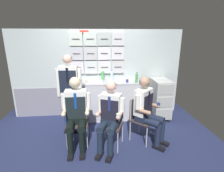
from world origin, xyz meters
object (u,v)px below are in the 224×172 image
object	(u,v)px
service_trolley	(160,98)
folding_chair_right	(112,118)
crew_member_right	(110,114)
folding_chair_by_counter	(139,114)
crew_member_left	(76,110)
sparkling_bottle_green	(137,78)
espresso_cup_small	(127,81)
folding_chair_left	(77,116)
crew_member_standing	(69,88)
crew_member_by_counter	(147,107)

from	to	relation	value
service_trolley	folding_chair_right	distance (m)	1.62
crew_member_right	folding_chair_by_counter	bearing A→B (deg)	23.48
crew_member_left	folding_chair_right	world-z (taller)	crew_member_left
sparkling_bottle_green	espresso_cup_small	size ratio (longest dim) A/B	3.58
service_trolley	folding_chair_by_counter	xyz separation A→B (m)	(-0.75, -0.86, -0.01)
crew_member_right	sparkling_bottle_green	distance (m)	1.32
crew_member_right	folding_chair_by_counter	distance (m)	0.68
espresso_cup_small	crew_member_left	bearing A→B (deg)	-138.60
service_trolley	crew_member_left	bearing A→B (deg)	-153.06
service_trolley	folding_chair_by_counter	bearing A→B (deg)	-131.04
folding_chair_right	crew_member_right	world-z (taller)	crew_member_right
folding_chair_by_counter	espresso_cup_small	distance (m)	0.97
crew_member_right	sparkling_bottle_green	size ratio (longest dim) A/B	4.96
folding_chair_left	sparkling_bottle_green	world-z (taller)	sparkling_bottle_green
sparkling_bottle_green	folding_chair_left	bearing A→B (deg)	-150.22
crew_member_right	espresso_cup_small	size ratio (longest dim) A/B	17.73
folding_chair_right	crew_member_standing	xyz separation A→B (m)	(-0.83, 0.54, 0.46)
crew_member_right	folding_chair_left	bearing A→B (deg)	153.93
crew_member_by_counter	sparkling_bottle_green	xyz separation A→B (m)	(0.00, 0.89, 0.36)
crew_member_standing	espresso_cup_small	xyz separation A→B (m)	(1.27, 0.41, 0.01)
service_trolley	folding_chair_right	world-z (taller)	service_trolley
crew_member_standing	sparkling_bottle_green	distance (m)	1.53
crew_member_standing	espresso_cup_small	bearing A→B (deg)	17.98
crew_member_by_counter	crew_member_standing	xyz separation A→B (m)	(-1.48, 0.54, 0.26)
crew_member_right	sparkling_bottle_green	world-z (taller)	crew_member_right
crew_member_standing	crew_member_by_counter	bearing A→B (deg)	-20.00
crew_member_right	crew_member_by_counter	size ratio (longest dim) A/B	0.97
folding_chair_right	espresso_cup_small	bearing A→B (deg)	65.02
sparkling_bottle_green	espresso_cup_small	world-z (taller)	sparkling_bottle_green
folding_chair_left	crew_member_standing	xyz separation A→B (m)	(-0.17, 0.40, 0.46)
crew_member_right	folding_chair_by_counter	size ratio (longest dim) A/B	1.49
service_trolley	crew_member_right	xyz separation A→B (m)	(-1.35, -1.12, 0.16)
crew_member_right	folding_chair_by_counter	world-z (taller)	crew_member_right
folding_chair_right	espresso_cup_small	distance (m)	1.15
folding_chair_by_counter	crew_member_by_counter	distance (m)	0.25
crew_member_left	espresso_cup_small	distance (m)	1.49
crew_member_left	service_trolley	bearing A→B (deg)	26.94
folding_chair_left	folding_chair_by_counter	xyz separation A→B (m)	(1.19, -0.03, 0.00)
folding_chair_by_counter	espresso_cup_small	world-z (taller)	espresso_cup_small
service_trolley	crew_member_standing	distance (m)	2.21
crew_member_right	crew_member_left	bearing A→B (deg)	167.16
crew_member_left	crew_member_right	world-z (taller)	crew_member_left
folding_chair_right	crew_member_by_counter	bearing A→B (deg)	0.08
folding_chair_right	folding_chair_by_counter	xyz separation A→B (m)	(0.54, 0.11, 0.00)
folding_chair_left	crew_member_left	bearing A→B (deg)	-89.29
service_trolley	crew_member_standing	world-z (taller)	crew_member_standing
espresso_cup_small	crew_member_by_counter	bearing A→B (deg)	-77.65
crew_member_left	crew_member_by_counter	distance (m)	1.31
espresso_cup_small	folding_chair_left	bearing A→B (deg)	-143.57
crew_member_standing	folding_chair_right	bearing A→B (deg)	-33.10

